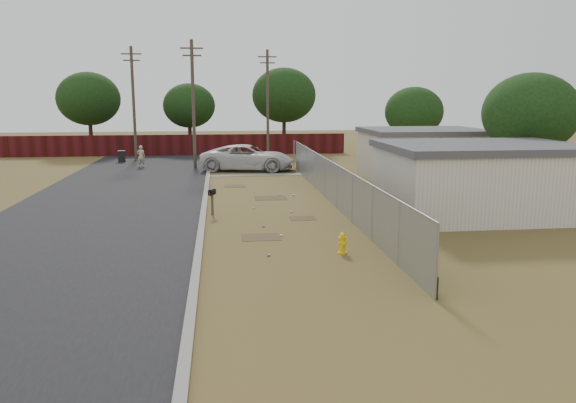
{
  "coord_description": "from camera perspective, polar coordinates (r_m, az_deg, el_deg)",
  "views": [
    {
      "loc": [
        -2.25,
        -24.95,
        5.09
      ],
      "look_at": [
        0.34,
        -3.87,
        1.1
      ],
      "focal_mm": 35.0,
      "sensor_mm": 36.0,
      "label": 1
    }
  ],
  "objects": [
    {
      "name": "pedestrian",
      "position": [
        42.44,
        -14.7,
        4.47
      ],
      "size": [
        0.59,
        0.39,
        1.58
      ],
      "primitive_type": "imported",
      "rotation": [
        0.0,
        0.0,
        3.17
      ],
      "color": "tan",
      "rests_on": "ground"
    },
    {
      "name": "houses",
      "position": [
        30.72,
        15.97,
        3.63
      ],
      "size": [
        9.3,
        17.24,
        3.1
      ],
      "color": "silver",
      "rests_on": "ground"
    },
    {
      "name": "fire_hydrant",
      "position": [
        18.54,
        5.56,
        -4.24
      ],
      "size": [
        0.39,
        0.39,
        0.74
      ],
      "color": "yellow",
      "rests_on": "ground"
    },
    {
      "name": "privacy_fence",
      "position": [
        50.26,
        -11.32,
        5.65
      ],
      "size": [
        30.0,
        0.12,
        1.8
      ],
      "primitive_type": "cube",
      "color": "#460F14",
      "rests_on": "ground"
    },
    {
      "name": "ground",
      "position": [
        25.56,
        -1.82,
        -0.85
      ],
      "size": [
        120.0,
        120.0,
        0.0
      ],
      "primitive_type": "plane",
      "color": "brown",
      "rests_on": "ground"
    },
    {
      "name": "trash_bin",
      "position": [
        46.15,
        -16.54,
        4.43
      ],
      "size": [
        0.64,
        0.64,
        0.89
      ],
      "color": "black",
      "rests_on": "ground"
    },
    {
      "name": "utility_poles",
      "position": [
        45.64,
        -8.93,
        10.01
      ],
      "size": [
        12.6,
        8.24,
        9.0
      ],
      "color": "#4D4233",
      "rests_on": "ground"
    },
    {
      "name": "chainlink_fence",
      "position": [
        26.87,
        4.61,
        1.41
      ],
      "size": [
        0.1,
        27.06,
        2.02
      ],
      "color": "gray",
      "rests_on": "ground"
    },
    {
      "name": "horizon_trees",
      "position": [
        48.61,
        -3.42,
        10.07
      ],
      "size": [
        33.32,
        31.94,
        7.78
      ],
      "color": "#362318",
      "rests_on": "ground"
    },
    {
      "name": "mailbox",
      "position": [
        24.5,
        -7.73,
        0.72
      ],
      "size": [
        0.35,
        0.49,
        1.15
      ],
      "color": "brown",
      "rests_on": "ground"
    },
    {
      "name": "pickup_truck",
      "position": [
        39.26,
        -4.1,
        4.48
      ],
      "size": [
        6.91,
        4.15,
        1.79
      ],
      "primitive_type": "imported",
      "rotation": [
        0.0,
        0.0,
        1.38
      ],
      "color": "silver",
      "rests_on": "ground"
    },
    {
      "name": "scattered_litter",
      "position": [
        24.32,
        -1.15,
        -1.35
      ],
      "size": [
        2.4,
        11.38,
        0.07
      ],
      "color": "silver",
      "rests_on": "ground"
    },
    {
      "name": "street",
      "position": [
        33.69,
        -14.62,
        1.63
      ],
      "size": [
        15.1,
        60.0,
        0.12
      ],
      "color": "black",
      "rests_on": "ground"
    }
  ]
}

